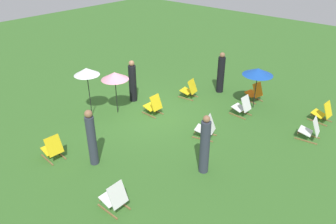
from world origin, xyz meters
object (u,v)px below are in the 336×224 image
deckchair_0 (189,90)px  deckchair_5 (323,113)px  umbrella_0 (258,72)px  umbrella_2 (115,76)px  deckchair_7 (53,148)px  umbrella_1 (87,72)px  person_1 (205,146)px  person_3 (221,74)px  person_0 (92,138)px  person_2 (133,82)px  deckchair_1 (206,128)px  deckchair_6 (255,93)px  deckchair_9 (242,107)px  deckchair_3 (114,198)px  deckchair_4 (153,106)px  deckchair_2 (311,130)px

deckchair_0 → deckchair_5: same height
umbrella_0 → umbrella_2: umbrella_0 is taller
deckchair_7 → umbrella_1: 3.24m
umbrella_1 → deckchair_0: bearing=153.1°
deckchair_7 → umbrella_2: bearing=-162.7°
person_1 → person_3: size_ratio=1.03×
person_0 → person_2: size_ratio=1.04×
deckchair_1 → person_2: bearing=-112.3°
deckchair_6 → umbrella_0: (0.61, 0.30, 1.20)m
person_1 → person_3: bearing=45.9°
deckchair_9 → umbrella_0: 1.48m
deckchair_3 → person_3: bearing=-166.0°
umbrella_2 → person_0: 3.37m
umbrella_1 → person_3: (-5.16, 2.57, -0.95)m
person_1 → umbrella_2: bearing=98.4°
deckchair_4 → deckchair_5: bearing=127.1°
deckchair_0 → umbrella_2: 3.45m
deckchair_1 → person_0: (3.49, -1.74, 0.54)m
deckchair_1 → deckchair_6: 3.71m
deckchair_5 → deckchair_6: bearing=-83.3°
deckchair_3 → deckchair_4: (-4.34, -2.74, 0.00)m
umbrella_0 → deckchair_6: bearing=-153.7°
deckchair_3 → person_0: size_ratio=0.45×
deckchair_3 → umbrella_0: size_ratio=0.49×
umbrella_2 → person_0: size_ratio=0.92×
deckchair_5 → person_3: person_3 is taller
deckchair_0 → person_0: size_ratio=0.45×
deckchair_2 → umbrella_1: bearing=-69.6°
deckchair_2 → person_2: 7.06m
deckchair_1 → deckchair_2: same height
deckchair_6 → umbrella_1: (5.35, -4.18, 1.45)m
deckchair_7 → deckchair_1: bearing=148.9°
deckchair_7 → deckchair_3: bearing=90.9°
person_1 → person_2: (-1.92, -5.04, -0.05)m
deckchair_6 → person_1: person_1 is taller
deckchair_3 → deckchair_5: bearing=163.2°
deckchair_5 → deckchair_6: 2.80m
deckchair_4 → umbrella_0: (-3.09, 2.70, 1.20)m
deckchair_0 → deckchair_5: 5.32m
deckchair_2 → person_3: person_3 is taller
umbrella_0 → umbrella_2: bearing=-44.7°
deckchair_0 → person_2: size_ratio=0.47×
deckchair_2 → umbrella_0: size_ratio=0.49×
umbrella_2 → deckchair_5: bearing=125.9°
deckchair_4 → person_2: 1.60m
deckchair_0 → person_1: 5.07m
deckchair_7 → person_1: 4.73m
deckchair_6 → person_2: (3.37, -3.89, 0.48)m
deckchair_0 → deckchair_4: bearing=-12.0°
deckchair_6 → deckchair_3: bearing=15.7°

